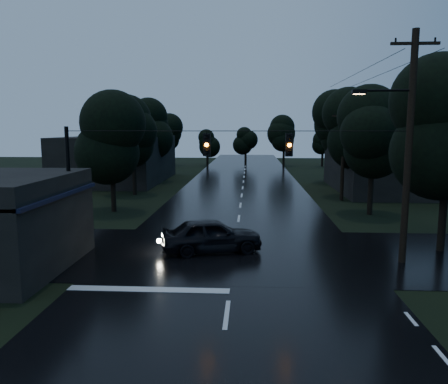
# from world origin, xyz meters

# --- Properties ---
(main_road) EXTENTS (12.00, 120.00, 0.02)m
(main_road) POSITION_xyz_m (0.00, 30.00, 0.00)
(main_road) COLOR black
(main_road) RESTS_ON ground
(cross_street) EXTENTS (60.00, 9.00, 0.02)m
(cross_street) POSITION_xyz_m (0.00, 12.00, 0.00)
(cross_street) COLOR black
(cross_street) RESTS_ON ground
(building_far_right) EXTENTS (10.00, 14.00, 4.40)m
(building_far_right) POSITION_xyz_m (14.00, 34.00, 2.20)
(building_far_right) COLOR black
(building_far_right) RESTS_ON ground
(building_far_left) EXTENTS (10.00, 16.00, 5.00)m
(building_far_left) POSITION_xyz_m (-14.00, 40.00, 2.50)
(building_far_left) COLOR black
(building_far_left) RESTS_ON ground
(utility_pole_main) EXTENTS (3.50, 0.30, 10.00)m
(utility_pole_main) POSITION_xyz_m (7.41, 11.00, 5.26)
(utility_pole_main) COLOR black
(utility_pole_main) RESTS_ON ground
(utility_pole_far) EXTENTS (2.00, 0.30, 7.50)m
(utility_pole_far) POSITION_xyz_m (8.30, 28.00, 3.88)
(utility_pole_far) COLOR black
(utility_pole_far) RESTS_ON ground
(anchor_pole_left) EXTENTS (0.18, 0.18, 6.00)m
(anchor_pole_left) POSITION_xyz_m (-7.50, 11.00, 3.00)
(anchor_pole_left) COLOR black
(anchor_pole_left) RESTS_ON ground
(span_signals) EXTENTS (15.00, 0.37, 1.12)m
(span_signals) POSITION_xyz_m (0.56, 10.99, 5.24)
(span_signals) COLOR black
(span_signals) RESTS_ON ground
(tree_left_a) EXTENTS (3.92, 3.92, 8.26)m
(tree_left_a) POSITION_xyz_m (-9.00, 22.00, 5.24)
(tree_left_a) COLOR black
(tree_left_a) RESTS_ON ground
(tree_left_b) EXTENTS (4.20, 4.20, 8.85)m
(tree_left_b) POSITION_xyz_m (-9.60, 30.00, 5.62)
(tree_left_b) COLOR black
(tree_left_b) RESTS_ON ground
(tree_left_c) EXTENTS (4.48, 4.48, 9.44)m
(tree_left_c) POSITION_xyz_m (-10.20, 40.00, 5.99)
(tree_left_c) COLOR black
(tree_left_c) RESTS_ON ground
(tree_right_a) EXTENTS (4.20, 4.20, 8.85)m
(tree_right_a) POSITION_xyz_m (9.00, 22.00, 5.62)
(tree_right_a) COLOR black
(tree_right_a) RESTS_ON ground
(tree_right_b) EXTENTS (4.48, 4.48, 9.44)m
(tree_right_b) POSITION_xyz_m (9.60, 30.00, 5.99)
(tree_right_b) COLOR black
(tree_right_b) RESTS_ON ground
(tree_right_c) EXTENTS (4.76, 4.76, 10.03)m
(tree_right_c) POSITION_xyz_m (10.20, 40.00, 6.37)
(tree_right_c) COLOR black
(tree_right_c) RESTS_ON ground
(car) EXTENTS (5.16, 3.13, 1.64)m
(car) POSITION_xyz_m (-1.11, 12.18, 0.82)
(car) COLOR black
(car) RESTS_ON ground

